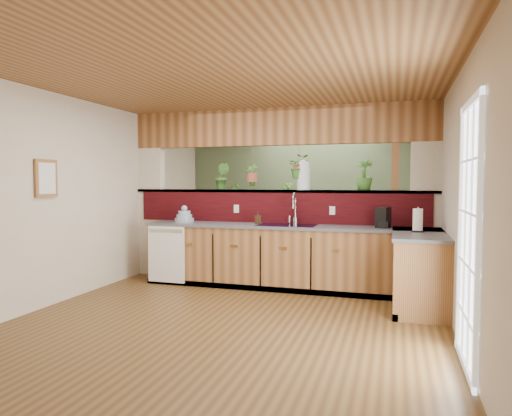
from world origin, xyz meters
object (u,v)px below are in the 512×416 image
(dish_stack, at_px, (184,217))
(glass_jar, at_px, (304,175))
(paper_towel, at_px, (418,221))
(shelving_console, at_px, (261,233))
(faucet, at_px, (294,207))
(coffee_maker, at_px, (383,218))
(soap_dispenser, at_px, (258,218))

(dish_stack, height_order, glass_jar, glass_jar)
(paper_towel, bearing_deg, shelving_console, 136.11)
(dish_stack, distance_m, glass_jar, 1.90)
(paper_towel, bearing_deg, faucet, 161.70)
(faucet, distance_m, shelving_console, 2.48)
(coffee_maker, xyz_separation_m, glass_jar, (-1.14, 0.36, 0.58))
(faucet, height_order, glass_jar, glass_jar)
(faucet, bearing_deg, glass_jar, 67.99)
(soap_dispenser, xyz_separation_m, glass_jar, (0.60, 0.33, 0.62))
(coffee_maker, bearing_deg, paper_towel, -28.04)
(faucet, bearing_deg, soap_dispenser, -167.36)
(soap_dispenser, distance_m, coffee_maker, 1.75)
(coffee_maker, distance_m, paper_towel, 0.58)
(coffee_maker, bearing_deg, faucet, -170.91)
(faucet, xyz_separation_m, paper_towel, (1.65, -0.54, -0.11))
(paper_towel, bearing_deg, soap_dispenser, 168.75)
(coffee_maker, bearing_deg, dish_stack, -164.08)
(faucet, relative_size, shelving_console, 0.28)
(glass_jar, height_order, shelving_console, glass_jar)
(coffee_maker, distance_m, shelving_console, 3.31)
(soap_dispenser, relative_size, shelving_console, 0.11)
(coffee_maker, xyz_separation_m, shelving_console, (-2.35, 2.26, -0.53))
(dish_stack, xyz_separation_m, soap_dispenser, (1.15, 0.04, 0.01))
(shelving_console, bearing_deg, glass_jar, -38.09)
(paper_towel, distance_m, shelving_console, 3.88)
(faucet, height_order, shelving_console, faucet)
(dish_stack, bearing_deg, glass_jar, 11.88)
(coffee_maker, bearing_deg, glass_jar, 178.18)
(soap_dispenser, distance_m, paper_towel, 2.20)
(faucet, distance_m, glass_jar, 0.52)
(dish_stack, bearing_deg, soap_dispenser, 1.75)
(coffee_maker, height_order, shelving_console, coffee_maker)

